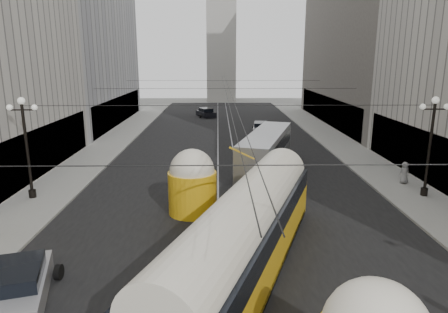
{
  "coord_description": "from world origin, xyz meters",
  "views": [
    {
      "loc": [
        -0.74,
        -6.31,
        8.79
      ],
      "look_at": [
        -0.4,
        15.54,
        3.4
      ],
      "focal_mm": 32.0,
      "sensor_mm": 36.0,
      "label": 1
    }
  ],
  "objects_px": {
    "city_bus": "(266,149)",
    "pedestrian_sidewalk_right": "(404,173)",
    "streetcar": "(245,233)",
    "sedan_silver": "(19,286)"
  },
  "relations": [
    {
      "from": "streetcar",
      "to": "pedestrian_sidewalk_right",
      "type": "bearing_deg",
      "value": 44.61
    },
    {
      "from": "streetcar",
      "to": "sedan_silver",
      "type": "relative_size",
      "value": 3.48
    },
    {
      "from": "city_bus",
      "to": "sedan_silver",
      "type": "xyz_separation_m",
      "value": [
        -11.25,
        -18.17,
        -1.0
      ]
    },
    {
      "from": "city_bus",
      "to": "pedestrian_sidewalk_right",
      "type": "height_order",
      "value": "city_bus"
    },
    {
      "from": "sedan_silver",
      "to": "streetcar",
      "type": "bearing_deg",
      "value": 11.65
    },
    {
      "from": "streetcar",
      "to": "city_bus",
      "type": "height_order",
      "value": "streetcar"
    },
    {
      "from": "city_bus",
      "to": "pedestrian_sidewalk_right",
      "type": "distance_m",
      "value": 10.35
    },
    {
      "from": "streetcar",
      "to": "sedan_silver",
      "type": "bearing_deg",
      "value": -168.35
    },
    {
      "from": "streetcar",
      "to": "city_bus",
      "type": "bearing_deg",
      "value": 80.34
    },
    {
      "from": "streetcar",
      "to": "pedestrian_sidewalk_right",
      "type": "xyz_separation_m",
      "value": [
        12.08,
        11.91,
        -0.96
      ]
    }
  ]
}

